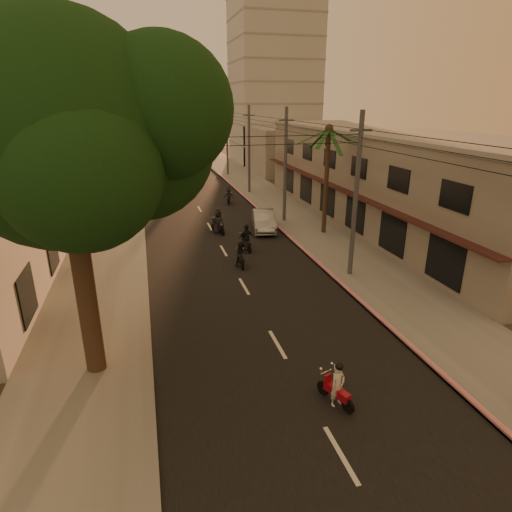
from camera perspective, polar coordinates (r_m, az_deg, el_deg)
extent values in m
plane|color=#383023|center=(16.36, 5.03, -15.25)|extent=(160.00, 160.00, 0.00)
cube|color=black|center=(34.18, -6.20, 3.92)|extent=(10.00, 140.00, 0.02)
cube|color=slate|center=(35.97, 5.72, 4.84)|extent=(5.00, 140.00, 0.12)
cube|color=slate|center=(33.95, -18.82, 2.93)|extent=(5.00, 140.00, 0.12)
cube|color=red|center=(30.66, 4.71, 2.26)|extent=(0.20, 60.00, 0.20)
cube|color=gray|center=(36.28, 16.86, 9.79)|extent=(8.00, 34.00, 7.00)
cube|color=gray|center=(35.86, 17.46, 15.52)|extent=(8.20, 34.20, 0.30)
cube|color=#3E1B18|center=(34.33, 10.55, 9.08)|extent=(0.80, 34.00, 0.12)
cube|color=#B7B5B2|center=(71.72, 2.34, 23.68)|extent=(12.00, 12.00, 28.00)
cylinder|color=black|center=(16.04, -21.65, -5.11)|extent=(0.70, 0.70, 6.00)
cylinder|color=black|center=(15.37, -19.96, 5.94)|extent=(1.22, 2.17, 3.04)
cylinder|color=black|center=(14.86, -25.63, 5.51)|extent=(1.31, 1.49, 2.73)
sphere|color=black|center=(14.72, -24.45, 14.71)|extent=(7.20, 7.20, 7.20)
sphere|color=black|center=(15.58, -15.42, 14.08)|extent=(5.20, 5.20, 5.20)
sphere|color=black|center=(15.90, -30.39, 12.96)|extent=(4.80, 4.80, 4.80)
sphere|color=black|center=(12.95, -22.41, 10.44)|extent=(4.60, 4.60, 4.60)
sphere|color=black|center=(14.03, -12.44, 18.66)|extent=(4.40, 4.40, 4.40)
sphere|color=black|center=(16.95, -19.54, 19.55)|extent=(4.40, 4.40, 4.40)
cylinder|color=black|center=(31.72, 9.33, 9.56)|extent=(0.32, 0.32, 7.60)
sphere|color=black|center=(31.27, 9.73, 16.41)|extent=(0.60, 0.60, 0.60)
cylinder|color=#38383A|center=(23.75, 13.15, 7.54)|extent=(0.26, 0.26, 9.00)
cube|color=#38383A|center=(23.28, 13.85, 15.97)|extent=(1.20, 0.12, 0.12)
cylinder|color=#38383A|center=(34.65, 3.92, 11.81)|extent=(0.26, 0.26, 9.00)
cube|color=#38383A|center=(34.32, 4.06, 17.61)|extent=(1.20, 0.12, 0.12)
cylinder|color=#38383A|center=(46.09, -0.93, 13.90)|extent=(0.26, 0.26, 9.00)
cube|color=#38383A|center=(45.85, -0.95, 18.25)|extent=(1.20, 0.12, 0.12)
cylinder|color=#38383A|center=(57.77, -3.87, 15.10)|extent=(0.26, 0.26, 9.00)
cube|color=#38383A|center=(57.57, -3.96, 18.57)|extent=(1.20, 0.12, 0.12)
cube|color=gray|center=(60.82, 3.43, 13.94)|extent=(8.00, 14.00, 6.00)
cube|color=gray|center=(47.98, -26.03, 9.38)|extent=(8.00, 14.00, 4.40)
cube|color=gray|center=(65.45, -23.43, 13.26)|extent=(8.00, 14.00, 7.00)
cylinder|color=black|center=(15.33, 8.93, -17.01)|extent=(0.27, 0.50, 0.51)
cylinder|color=black|center=(14.74, 12.17, -18.99)|extent=(0.27, 0.50, 0.51)
cube|color=maroon|center=(14.85, 10.77, -17.36)|extent=(0.59, 1.02, 0.27)
cube|color=maroon|center=(15.01, 9.51, -16.16)|extent=(0.29, 0.18, 0.54)
cylinder|color=silver|center=(14.89, 9.28, -14.99)|extent=(0.48, 0.22, 0.04)
imported|color=beige|center=(14.69, 10.83, -16.55)|extent=(0.80, 0.74, 1.52)
sphere|color=black|center=(14.29, 11.02, -14.27)|extent=(0.27, 0.27, 0.27)
sphere|color=silver|center=(14.60, 8.65, -14.66)|extent=(0.11, 0.11, 0.11)
sphere|color=silver|center=(14.91, 10.09, -13.96)|extent=(0.11, 0.11, 0.11)
cylinder|color=black|center=(26.30, -2.19, -0.38)|extent=(0.13, 0.53, 0.52)
cylinder|color=black|center=(25.22, -1.81, -1.29)|extent=(0.13, 0.53, 0.52)
cube|color=black|center=(25.61, -1.99, -0.36)|extent=(0.34, 1.04, 0.28)
cube|color=black|center=(25.99, -2.14, 0.28)|extent=(0.28, 0.11, 0.56)
cylinder|color=silver|center=(25.99, -2.19, 1.04)|extent=(0.51, 0.08, 0.04)
imported|color=black|center=(25.51, -2.00, 0.21)|extent=(0.85, 0.71, 1.56)
sphere|color=black|center=(25.28, -2.02, 1.77)|extent=(0.28, 0.28, 0.28)
cylinder|color=black|center=(29.09, -1.74, 1.72)|extent=(0.15, 0.59, 0.58)
cylinder|color=black|center=(27.93, -0.91, 0.93)|extent=(0.15, 0.59, 0.58)
cube|color=black|center=(28.35, -1.29, 1.82)|extent=(0.39, 1.16, 0.31)
cube|color=black|center=(28.77, -1.62, 2.42)|extent=(0.32, 0.13, 0.62)
cylinder|color=silver|center=(28.77, -1.70, 3.18)|extent=(0.57, 0.09, 0.04)
imported|color=black|center=(28.26, -1.29, 2.40)|extent=(1.09, 0.61, 1.74)
sphere|color=black|center=(28.02, -1.31, 4.00)|extent=(0.31, 0.31, 0.31)
cylinder|color=black|center=(32.92, -5.66, 3.84)|extent=(0.29, 0.60, 0.60)
cylinder|color=black|center=(31.80, -4.54, 3.28)|extent=(0.29, 0.60, 0.60)
cube|color=black|center=(32.21, -5.06, 4.02)|extent=(0.65, 1.20, 0.32)
cube|color=black|center=(32.62, -5.51, 4.50)|extent=(0.34, 0.20, 0.64)
cylinder|color=silver|center=(32.63, -5.64, 5.18)|extent=(0.57, 0.22, 0.04)
imported|color=black|center=(32.13, -5.08, 4.55)|extent=(1.21, 1.09, 1.79)
sphere|color=black|center=(31.91, -5.12, 6.01)|extent=(0.32, 0.32, 0.32)
cylinder|color=black|center=(42.36, -3.56, 7.50)|extent=(0.24, 0.53, 0.52)
cylinder|color=black|center=(41.23, -3.70, 7.15)|extent=(0.24, 0.53, 0.52)
cube|color=black|center=(41.67, -3.65, 7.65)|extent=(0.54, 1.06, 0.28)
cube|color=black|center=(42.10, -3.59, 7.97)|extent=(0.30, 0.17, 0.56)
cylinder|color=silver|center=(42.14, -3.59, 8.43)|extent=(0.50, 0.18, 0.04)
imported|color=black|center=(41.61, -3.65, 8.01)|extent=(1.33, 1.13, 1.57)
sphere|color=black|center=(41.47, -3.68, 9.00)|extent=(0.28, 0.28, 0.28)
imported|color=#999CA0|center=(32.94, 1.05, 4.77)|extent=(3.29, 5.17, 1.51)
cylinder|color=black|center=(52.73, -9.29, 9.80)|extent=(0.12, 0.58, 0.58)
cylinder|color=black|center=(51.46, -9.18, 9.56)|extent=(0.12, 0.58, 0.58)
cube|color=black|center=(51.97, -9.25, 9.97)|extent=(0.32, 1.15, 0.31)
cube|color=black|center=(52.45, -9.30, 10.23)|extent=(0.31, 0.11, 0.62)
cylinder|color=silver|center=(52.52, -9.33, 10.64)|extent=(0.57, 0.05, 0.04)
imported|color=black|center=(51.92, -9.26, 10.30)|extent=(0.88, 0.60, 1.74)
sphere|color=black|center=(51.79, -9.32, 11.19)|extent=(0.31, 0.31, 0.31)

